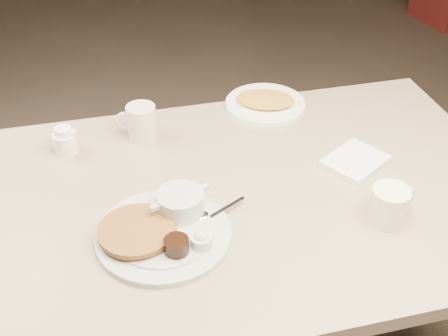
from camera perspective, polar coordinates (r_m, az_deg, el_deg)
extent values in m
cube|color=tan|center=(1.44, 0.19, -3.33)|extent=(1.50, 0.90, 0.04)
cylinder|color=black|center=(1.69, 0.17, -12.54)|extent=(0.14, 0.14, 0.69)
cylinder|color=#B7B7B4|center=(1.32, -6.06, -6.64)|extent=(0.40, 0.40, 0.01)
cylinder|color=#B7B7B4|center=(1.31, -6.08, -6.34)|extent=(0.30, 0.30, 0.00)
cylinder|color=brown|center=(1.31, -8.60, -6.32)|extent=(0.23, 0.23, 0.01)
cylinder|color=brown|center=(1.30, -8.76, -6.16)|extent=(0.22, 0.22, 0.01)
cylinder|color=#B7B7B4|center=(1.34, -4.37, -3.50)|extent=(0.14, 0.14, 0.05)
cube|color=#B7B7B4|center=(1.31, -6.85, -3.92)|extent=(0.03, 0.02, 0.01)
cube|color=#B7B7B4|center=(1.36, -2.05, -1.97)|extent=(0.03, 0.02, 0.01)
ellipsoid|color=beige|center=(1.33, -5.01, -3.17)|extent=(0.06, 0.06, 0.03)
ellipsoid|color=beige|center=(1.34, -3.67, -3.01)|extent=(0.06, 0.06, 0.02)
cylinder|color=black|center=(1.25, -4.75, -7.78)|extent=(0.07, 0.07, 0.04)
cylinder|color=#B7B7B4|center=(1.27, -2.29, -7.27)|extent=(0.07, 0.07, 0.03)
ellipsoid|color=#BFB693|center=(1.26, -2.30, -6.81)|extent=(0.04, 0.04, 0.02)
cube|color=#ADADB1|center=(1.36, 0.10, -4.07)|extent=(0.11, 0.07, 0.00)
ellipsoid|color=#ADADB1|center=(1.34, -2.29, -4.77)|extent=(0.04, 0.04, 0.01)
cylinder|color=#F5F0CD|center=(1.38, 16.13, -3.61)|extent=(0.11, 0.11, 0.09)
cylinder|color=#2A261E|center=(1.36, 16.41, -2.33)|extent=(0.09, 0.09, 0.01)
torus|color=#F5F0CD|center=(1.41, 17.55, -2.91)|extent=(0.06, 0.03, 0.06)
cube|color=white|center=(1.57, 12.97, 0.65)|extent=(0.20, 0.19, 0.02)
cylinder|color=silver|center=(1.63, -8.22, 4.55)|extent=(0.11, 0.11, 0.10)
torus|color=silver|center=(1.64, -9.77, 4.63)|extent=(0.06, 0.03, 0.06)
cylinder|color=white|center=(1.62, -15.54, 2.38)|extent=(0.07, 0.07, 0.06)
cylinder|color=white|center=(1.60, -15.78, 3.56)|extent=(0.05, 0.05, 0.02)
cone|color=white|center=(1.59, -14.95, 3.36)|extent=(0.03, 0.03, 0.02)
torus|color=white|center=(1.63, -16.64, 2.65)|extent=(0.04, 0.03, 0.04)
cylinder|color=white|center=(1.78, 4.14, 6.37)|extent=(0.32, 0.32, 0.01)
ellipsoid|color=gold|center=(1.77, 4.16, 6.86)|extent=(0.21, 0.19, 0.02)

